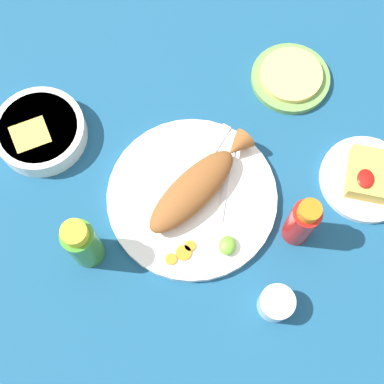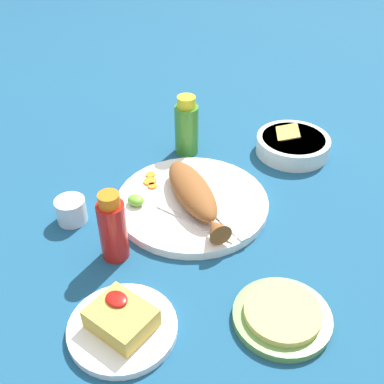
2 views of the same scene
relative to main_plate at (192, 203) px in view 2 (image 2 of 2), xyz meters
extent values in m
plane|color=navy|center=(0.00, 0.00, -0.01)|extent=(4.00, 4.00, 0.00)
cylinder|color=white|center=(0.00, 0.00, 0.00)|extent=(0.32, 0.32, 0.02)
ellipsoid|color=brown|center=(0.00, 0.00, 0.03)|extent=(0.22, 0.17, 0.05)
cone|color=brown|center=(-0.11, 0.07, 0.03)|extent=(0.06, 0.06, 0.05)
cube|color=silver|center=(-0.04, 0.00, 0.01)|extent=(0.11, 0.05, 0.00)
cube|color=silver|center=(-0.12, 0.03, 0.01)|extent=(0.07, 0.04, 0.00)
cube|color=silver|center=(-0.01, 0.06, 0.01)|extent=(0.12, 0.02, 0.00)
cube|color=silver|center=(-0.11, 0.05, 0.01)|extent=(0.07, 0.02, 0.00)
cylinder|color=orange|center=(0.11, 0.01, 0.01)|extent=(0.03, 0.03, 0.00)
cylinder|color=orange|center=(0.13, -0.01, 0.01)|extent=(0.02, 0.02, 0.00)
cylinder|color=orange|center=(0.10, 0.02, 0.01)|extent=(0.02, 0.02, 0.00)
ellipsoid|color=#6BB233|center=(0.08, 0.08, 0.02)|extent=(0.04, 0.03, 0.02)
cylinder|color=#B21914|center=(0.03, 0.20, 0.05)|extent=(0.05, 0.05, 0.12)
cylinder|color=orange|center=(0.03, 0.20, 0.12)|extent=(0.04, 0.04, 0.02)
cylinder|color=#3D8428|center=(0.14, -0.16, 0.05)|extent=(0.06, 0.06, 0.12)
cylinder|color=yellow|center=(0.14, -0.16, 0.13)|extent=(0.04, 0.04, 0.03)
cylinder|color=silver|center=(0.17, 0.18, 0.02)|extent=(0.06, 0.06, 0.05)
cylinder|color=white|center=(0.17, 0.18, 0.00)|extent=(0.05, 0.05, 0.02)
cylinder|color=white|center=(-0.11, 0.32, 0.00)|extent=(0.18, 0.18, 0.01)
cube|color=gold|center=(-0.11, 0.32, 0.02)|extent=(0.10, 0.08, 0.04)
ellipsoid|color=#AD140F|center=(-0.09, 0.31, 0.04)|extent=(0.04, 0.03, 0.01)
cylinder|color=white|center=(-0.07, -0.32, 0.01)|extent=(0.18, 0.18, 0.04)
cylinder|color=olive|center=(-0.07, -0.32, 0.03)|extent=(0.15, 0.15, 0.01)
cube|color=gold|center=(-0.04, -0.32, 0.04)|extent=(0.10, 0.10, 0.02)
cylinder|color=#6B9E4C|center=(-0.30, 0.14, 0.00)|extent=(0.16, 0.16, 0.01)
cylinder|color=#E0C666|center=(-0.30, 0.14, 0.01)|extent=(0.13, 0.13, 0.01)
camera|label=1|loc=(0.32, 0.07, 0.95)|focal=50.00mm
camera|label=2|loc=(-0.48, 0.63, 0.64)|focal=45.00mm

